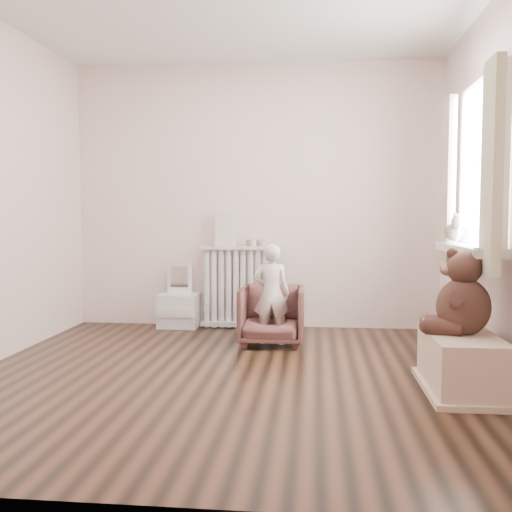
# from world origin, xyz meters

# --- Properties ---
(floor) EXTENTS (3.60, 3.60, 0.01)m
(floor) POSITION_xyz_m (0.00, 0.00, 0.00)
(floor) COLOR black
(floor) RESTS_ON ground
(back_wall) EXTENTS (3.60, 0.02, 2.60)m
(back_wall) POSITION_xyz_m (0.00, 1.80, 1.30)
(back_wall) COLOR white
(back_wall) RESTS_ON ground
(front_wall) EXTENTS (3.60, 0.02, 2.60)m
(front_wall) POSITION_xyz_m (0.00, -1.80, 1.30)
(front_wall) COLOR white
(front_wall) RESTS_ON ground
(right_wall) EXTENTS (0.02, 3.60, 2.60)m
(right_wall) POSITION_xyz_m (1.80, 0.00, 1.30)
(right_wall) COLOR white
(right_wall) RESTS_ON ground
(window) EXTENTS (0.03, 0.90, 1.10)m
(window) POSITION_xyz_m (1.76, 0.30, 1.45)
(window) COLOR white
(window) RESTS_ON right_wall
(window_sill) EXTENTS (0.22, 1.10, 0.06)m
(window_sill) POSITION_xyz_m (1.67, 0.30, 0.87)
(window_sill) COLOR silver
(window_sill) RESTS_ON right_wall
(curtain_left) EXTENTS (0.06, 0.26, 1.30)m
(curtain_left) POSITION_xyz_m (1.65, -0.27, 1.39)
(curtain_left) COLOR beige
(curtain_left) RESTS_ON right_wall
(curtain_right) EXTENTS (0.06, 0.26, 1.30)m
(curtain_right) POSITION_xyz_m (1.65, 0.87, 1.39)
(curtain_right) COLOR beige
(curtain_right) RESTS_ON right_wall
(radiator) EXTENTS (0.77, 0.15, 0.81)m
(radiator) POSITION_xyz_m (-0.14, 1.68, 0.39)
(radiator) COLOR silver
(radiator) RESTS_ON floor
(paper_doll) EXTENTS (0.20, 0.02, 0.33)m
(paper_doll) POSITION_xyz_m (-0.28, 1.68, 0.97)
(paper_doll) COLOR beige
(paper_doll) RESTS_ON radiator
(tin_a) EXTENTS (0.11, 0.11, 0.07)m
(tin_a) POSITION_xyz_m (-0.02, 1.68, 0.84)
(tin_a) COLOR #A59E8C
(tin_a) RESTS_ON radiator
(tin_b) EXTENTS (0.10, 0.10, 0.06)m
(tin_b) POSITION_xyz_m (0.09, 1.68, 0.84)
(tin_b) COLOR #A59E8C
(tin_b) RESTS_ON radiator
(toy_vanity) EXTENTS (0.39, 0.28, 0.61)m
(toy_vanity) POSITION_xyz_m (-0.75, 1.65, 0.28)
(toy_vanity) COLOR silver
(toy_vanity) RESTS_ON floor
(armchair) EXTENTS (0.54, 0.56, 0.51)m
(armchair) POSITION_xyz_m (0.23, 0.99, 0.25)
(armchair) COLOR #522C28
(armchair) RESTS_ON floor
(child) EXTENTS (0.31, 0.20, 0.85)m
(child) POSITION_xyz_m (0.23, 0.94, 0.45)
(child) COLOR silver
(child) RESTS_ON armchair
(toy_bench) EXTENTS (0.41, 0.77, 0.36)m
(toy_bench) POSITION_xyz_m (1.52, -0.20, 0.20)
(toy_bench) COLOR beige
(toy_bench) RESTS_ON floor
(teddy_bear) EXTENTS (0.50, 0.42, 0.53)m
(teddy_bear) POSITION_xyz_m (1.53, -0.18, 0.67)
(teddy_bear) COLOR #341D16
(teddy_bear) RESTS_ON toy_bench
(plush_cat) EXTENTS (0.23, 0.30, 0.22)m
(plush_cat) POSITION_xyz_m (1.66, 0.62, 1.00)
(plush_cat) COLOR slate
(plush_cat) RESTS_ON window_sill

